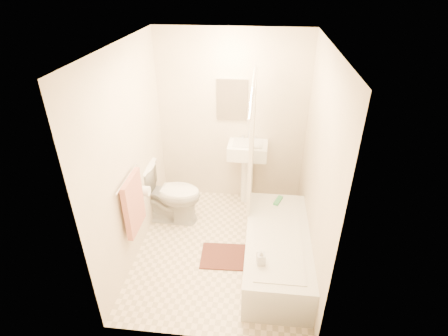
# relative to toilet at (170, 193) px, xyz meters

# --- Properties ---
(floor) EXTENTS (2.40, 2.40, 0.00)m
(floor) POSITION_rel_toilet_xyz_m (0.75, -0.52, -0.41)
(floor) COLOR beige
(floor) RESTS_ON ground
(ceiling) EXTENTS (2.40, 2.40, 0.00)m
(ceiling) POSITION_rel_toilet_xyz_m (0.75, -0.52, 1.99)
(ceiling) COLOR white
(ceiling) RESTS_ON ground
(wall_back) EXTENTS (2.00, 0.02, 2.40)m
(wall_back) POSITION_rel_toilet_xyz_m (0.75, 0.68, 0.79)
(wall_back) COLOR beige
(wall_back) RESTS_ON ground
(wall_left) EXTENTS (0.02, 2.40, 2.40)m
(wall_left) POSITION_rel_toilet_xyz_m (-0.25, -0.52, 0.79)
(wall_left) COLOR beige
(wall_left) RESTS_ON ground
(wall_right) EXTENTS (0.02, 2.40, 2.40)m
(wall_right) POSITION_rel_toilet_xyz_m (1.75, -0.52, 0.79)
(wall_right) COLOR beige
(wall_right) RESTS_ON ground
(mirror) EXTENTS (0.40, 0.03, 0.55)m
(mirror) POSITION_rel_toilet_xyz_m (0.75, 0.66, 1.09)
(mirror) COLOR white
(mirror) RESTS_ON wall_back
(curtain_rod) EXTENTS (0.03, 1.70, 0.03)m
(curtain_rod) POSITION_rel_toilet_xyz_m (1.05, -0.42, 1.59)
(curtain_rod) COLOR silver
(curtain_rod) RESTS_ON wall_back
(shower_curtain) EXTENTS (0.04, 0.80, 1.55)m
(shower_curtain) POSITION_rel_toilet_xyz_m (1.05, -0.02, 0.81)
(shower_curtain) COLOR silver
(shower_curtain) RESTS_ON curtain_rod
(towel_bar) EXTENTS (0.02, 0.60, 0.02)m
(towel_bar) POSITION_rel_toilet_xyz_m (-0.21, -0.77, 0.69)
(towel_bar) COLOR silver
(towel_bar) RESTS_ON wall_left
(towel) EXTENTS (0.06, 0.45, 0.66)m
(towel) POSITION_rel_toilet_xyz_m (-0.18, -0.77, 0.37)
(towel) COLOR #CC7266
(towel) RESTS_ON towel_bar
(toilet_paper) EXTENTS (0.11, 0.12, 0.12)m
(toilet_paper) POSITION_rel_toilet_xyz_m (-0.18, -0.40, 0.29)
(toilet_paper) COLOR white
(toilet_paper) RESTS_ON wall_left
(toilet) EXTENTS (0.84, 0.49, 0.81)m
(toilet) POSITION_rel_toilet_xyz_m (0.00, 0.00, 0.00)
(toilet) COLOR white
(toilet) RESTS_ON floor
(sink) EXTENTS (0.54, 0.43, 1.03)m
(sink) POSITION_rel_toilet_xyz_m (0.99, 0.54, 0.11)
(sink) COLOR white
(sink) RESTS_ON floor
(bathtub) EXTENTS (0.70, 1.59, 0.45)m
(bathtub) POSITION_rel_toilet_xyz_m (1.40, -0.72, -0.18)
(bathtub) COLOR silver
(bathtub) RESTS_ON floor
(bath_mat) EXTENTS (0.59, 0.45, 0.02)m
(bath_mat) POSITION_rel_toilet_xyz_m (0.81, -0.67, -0.40)
(bath_mat) COLOR #472119
(bath_mat) RESTS_ON floor
(soap_bottle) EXTENTS (0.10, 0.10, 0.18)m
(soap_bottle) POSITION_rel_toilet_xyz_m (1.22, -1.18, 0.13)
(soap_bottle) COLOR white
(soap_bottle) RESTS_ON bathtub
(scrub_brush) EXTENTS (0.13, 0.20, 0.04)m
(scrub_brush) POSITION_rel_toilet_xyz_m (1.41, -0.10, 0.06)
(scrub_brush) COLOR #3E9E5D
(scrub_brush) RESTS_ON bathtub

